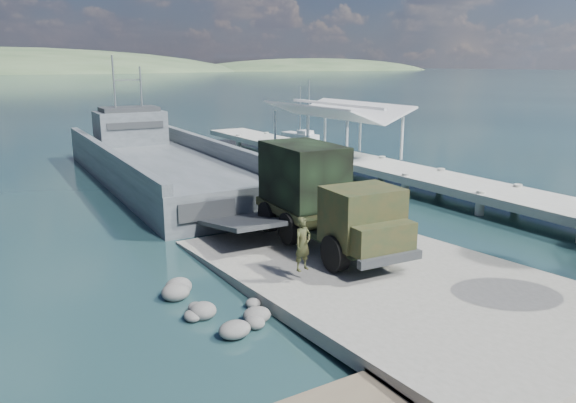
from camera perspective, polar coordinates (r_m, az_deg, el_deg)
The scene contains 10 objects.
ground at distance 22.82m, azimuth 7.96°, elevation -7.56°, with size 1400.00×1400.00×0.00m, color #173337.
boat_ramp at distance 22.03m, azimuth 9.65°, elevation -7.73°, with size 10.00×18.00×0.50m, color slate.
shoreline_rocks at distance 20.15m, azimuth -6.98°, elevation -10.51°, with size 3.20×5.60×0.90m, color #585855, non-canonical shape.
distant_headlands at distance 579.85m, azimuth -25.85°, elevation 11.70°, with size 1000.00×240.00×48.00m, color #31492D, non-canonical shape.
pier at distance 44.56m, azimuth 5.66°, elevation 5.17°, with size 6.40×44.00×6.10m.
landing_craft at distance 41.28m, azimuth -12.45°, elevation 3.08°, with size 9.59×32.96×9.69m.
military_truck at distance 24.52m, azimuth 3.38°, elevation 0.46°, with size 3.57×9.33×4.24m.
soldier at distance 20.60m, azimuth 1.51°, elevation -5.36°, with size 0.73×0.48×2.01m, color #24321C.
sailboat_near at distance 53.93m, azimuth 2.16°, elevation 5.42°, with size 3.39×5.98×7.00m.
sailboat_far at distance 63.52m, azimuth 1.31°, elevation 6.66°, with size 2.07×5.10×6.04m.
Camera 1 is at (-13.69, -16.28, 8.28)m, focal length 35.00 mm.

